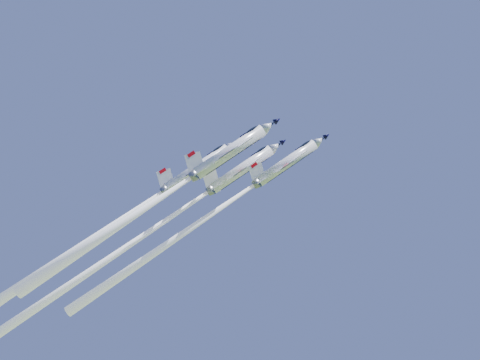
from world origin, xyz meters
The scene contains 4 objects.
jet_lead centered at (-4.01, -3.54, 98.43)m, with size 34.94×24.08×36.92m.
jet_left centered at (-18.31, -6.00, 94.27)m, with size 44.38×30.74×48.01m.
jet_right centered at (-9.11, -11.03, 100.85)m, with size 33.86×23.22×34.93m.
jet_slot centered at (-17.50, -9.85, 98.29)m, with size 34.41×23.66×35.92m.
Camera 1 is at (44.69, -82.21, 87.95)m, focal length 40.00 mm.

